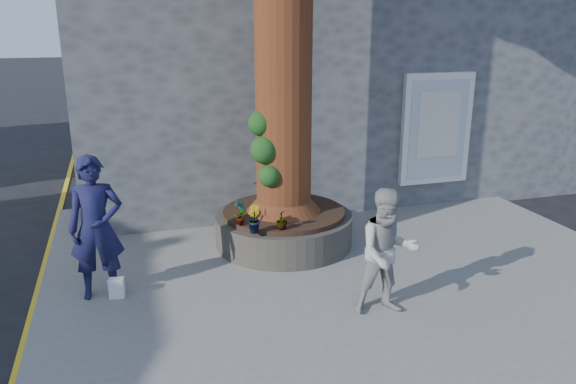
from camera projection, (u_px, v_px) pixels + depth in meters
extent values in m
plane|color=black|center=(269.00, 312.00, 7.56)|extent=(120.00, 120.00, 0.00)
cube|color=slate|center=(344.00, 265.00, 8.87)|extent=(9.00, 8.00, 0.12)
cube|color=yellow|center=(34.00, 309.00, 7.62)|extent=(0.10, 30.00, 0.01)
cube|color=#4A4D4E|center=(290.00, 53.00, 13.96)|extent=(10.00, 8.00, 6.00)
cube|color=white|center=(436.00, 129.00, 11.13)|extent=(1.50, 0.12, 2.20)
cube|color=silver|center=(438.00, 130.00, 11.07)|extent=(1.25, 0.04, 1.95)
cube|color=silver|center=(439.00, 125.00, 11.03)|extent=(0.90, 0.02, 1.30)
cube|color=#4A4D4E|center=(554.00, 48.00, 16.19)|extent=(6.00, 8.00, 6.00)
cylinder|color=black|center=(284.00, 229.00, 9.50)|extent=(2.30, 2.30, 0.52)
cylinder|color=black|center=(284.00, 212.00, 9.41)|extent=(2.04, 2.04, 0.08)
cone|color=#4E2613|center=(284.00, 190.00, 9.29)|extent=(1.24, 1.24, 0.70)
sphere|color=#143B13|center=(264.00, 150.00, 8.79)|extent=(0.44, 0.44, 0.44)
sphere|color=#143B13|center=(270.00, 176.00, 8.83)|extent=(0.36, 0.36, 0.36)
sphere|color=#143B13|center=(261.00, 123.00, 8.77)|extent=(0.40, 0.40, 0.40)
imported|color=#141539|center=(96.00, 228.00, 7.49)|extent=(0.74, 0.50, 1.97)
imported|color=#9D9C96|center=(388.00, 253.00, 7.08)|extent=(0.89, 0.74, 1.67)
cube|color=white|center=(117.00, 288.00, 7.67)|extent=(0.22, 0.16, 0.28)
imported|color=gray|center=(240.00, 213.00, 8.64)|extent=(0.26, 0.26, 0.41)
imported|color=gray|center=(254.00, 219.00, 8.36)|extent=(0.25, 0.26, 0.41)
imported|color=gray|center=(282.00, 220.00, 8.49)|extent=(0.24, 0.24, 0.31)
imported|color=gray|center=(262.00, 188.00, 10.08)|extent=(0.40, 0.40, 0.33)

